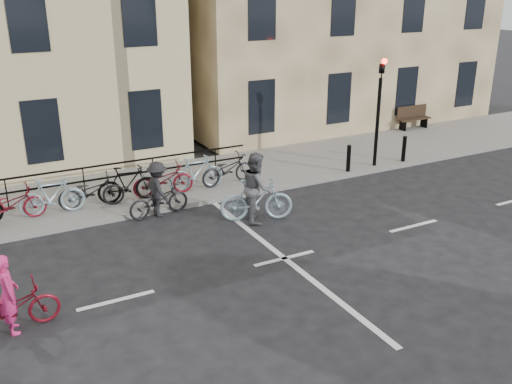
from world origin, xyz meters
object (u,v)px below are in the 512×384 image
traffic_light (379,99)px  cyclist_pink (10,305)px  cyclist_grey (256,194)px  cyclist_dark (158,195)px  bench (413,116)px

traffic_light → cyclist_pink: bearing=-159.7°
cyclist_grey → cyclist_dark: bearing=75.2°
traffic_light → bench: (4.80, 3.39, -1.78)m
cyclist_dark → cyclist_pink: bearing=127.4°
traffic_light → cyclist_pink: 13.11m
cyclist_pink → cyclist_grey: 6.93m
cyclist_dark → cyclist_grey: bearing=-131.5°
traffic_light → cyclist_pink: size_ratio=2.17×
bench → cyclist_pink: size_ratio=0.89×
cyclist_grey → cyclist_pink: bearing=131.4°
traffic_light → bench: size_ratio=2.44×
bench → cyclist_grey: 11.81m
cyclist_pink → cyclist_dark: (4.24, 4.05, 0.07)m
cyclist_grey → traffic_light: bearing=-50.2°
traffic_light → cyclist_dark: size_ratio=2.17×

